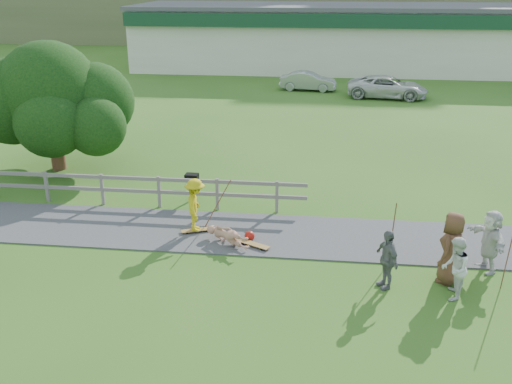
% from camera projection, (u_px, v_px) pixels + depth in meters
% --- Properties ---
extents(ground, '(260.00, 260.00, 0.00)m').
position_uv_depth(ground, '(197.00, 254.00, 16.20)').
color(ground, '#2F5D1A').
rests_on(ground, ground).
extents(path, '(34.00, 3.00, 0.04)m').
position_uv_depth(path, '(207.00, 231.00, 17.58)').
color(path, '#353537').
rests_on(path, ground).
extents(fence, '(15.05, 0.10, 1.10)m').
position_uv_depth(fence, '(85.00, 184.00, 19.50)').
color(fence, '#625E56').
rests_on(fence, ground).
extents(strip_mall, '(32.50, 10.75, 5.10)m').
position_uv_depth(strip_mall, '(333.00, 36.00, 47.23)').
color(strip_mall, beige).
rests_on(strip_mall, ground).
extents(skater_rider, '(0.78, 1.15, 1.65)m').
position_uv_depth(skater_rider, '(196.00, 208.00, 17.22)').
color(skater_rider, gold).
rests_on(skater_rider, ground).
extents(skater_fallen, '(1.21, 1.46, 0.56)m').
position_uv_depth(skater_fallen, '(228.00, 236.00, 16.67)').
color(skater_fallen, tan).
rests_on(skater_fallen, ground).
extents(spectator_a, '(0.76, 0.89, 1.60)m').
position_uv_depth(spectator_a, '(455.00, 268.00, 13.75)').
color(spectator_a, silver).
rests_on(spectator_a, ground).
extents(spectator_b, '(0.73, 1.00, 1.57)m').
position_uv_depth(spectator_b, '(387.00, 259.00, 14.23)').
color(spectator_b, slate).
rests_on(spectator_b, ground).
extents(spectator_c, '(1.02, 1.12, 1.92)m').
position_uv_depth(spectator_c, '(452.00, 248.00, 14.41)').
color(spectator_c, brown).
rests_on(spectator_c, ground).
extents(spectator_d, '(0.95, 1.68, 1.72)m').
position_uv_depth(spectator_d, '(490.00, 241.00, 15.03)').
color(spectator_d, silver).
rests_on(spectator_d, ground).
extents(car_silver, '(3.91, 1.68, 1.25)m').
position_uv_depth(car_silver, '(308.00, 81.00, 38.66)').
color(car_silver, '#A3A5AA').
rests_on(car_silver, ground).
extents(car_white, '(5.28, 2.93, 1.40)m').
position_uv_depth(car_white, '(387.00, 87.00, 36.30)').
color(car_white, silver).
rests_on(car_white, ground).
extents(tree, '(6.36, 6.36, 3.96)m').
position_uv_depth(tree, '(54.00, 121.00, 22.57)').
color(tree, black).
rests_on(tree, ground).
extents(bbq, '(0.46, 0.36, 0.97)m').
position_uv_depth(bbq, '(192.00, 187.00, 19.90)').
color(bbq, black).
rests_on(bbq, ground).
extents(longboard_rider, '(0.95, 0.56, 0.10)m').
position_uv_depth(longboard_rider, '(196.00, 231.00, 17.50)').
color(longboard_rider, olive).
rests_on(longboard_rider, ground).
extents(longboard_fallen, '(0.97, 0.66, 0.11)m').
position_uv_depth(longboard_fallen, '(254.00, 246.00, 16.57)').
color(longboard_fallen, olive).
rests_on(longboard_fallen, ground).
extents(helmet, '(0.31, 0.31, 0.31)m').
position_uv_depth(helmet, '(250.00, 236.00, 16.97)').
color(helmet, '#A3160D').
rests_on(helmet, ground).
extents(pole_rider, '(0.03, 0.03, 1.85)m').
position_uv_depth(pole_rider, '(217.00, 201.00, 17.49)').
color(pole_rider, brown).
rests_on(pole_rider, ground).
extents(pole_spec_left, '(0.03, 0.03, 1.83)m').
position_uv_depth(pole_spec_left, '(392.00, 235.00, 15.27)').
color(pole_spec_left, brown).
rests_on(pole_spec_left, ground).
extents(pole_spec_right, '(0.03, 0.03, 2.01)m').
position_uv_depth(pole_spec_right, '(509.00, 253.00, 14.07)').
color(pole_spec_right, brown).
rests_on(pole_spec_right, ground).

